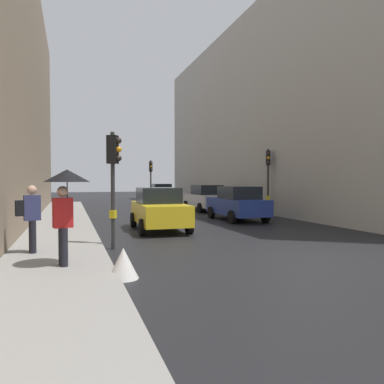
{
  "coord_description": "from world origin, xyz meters",
  "views": [
    {
      "loc": [
        -6.09,
        -8.26,
        2.05
      ],
      "look_at": [
        -1.11,
        6.48,
        1.56
      ],
      "focal_mm": 33.9,
      "sensor_mm": 36.0,
      "label": 1
    }
  ],
  "objects": [
    {
      "name": "car_yellow_taxi",
      "position": [
        -2.59,
        6.38,
        0.88
      ],
      "size": [
        2.15,
        4.27,
        1.76
      ],
      "color": "yellow",
      "rests_on": "ground"
    },
    {
      "name": "sidewalk_kerb",
      "position": [
        -6.44,
        6.0,
        0.08
      ],
      "size": [
        2.53,
        40.0,
        0.16
      ],
      "primitive_type": "cube",
      "color": "gray",
      "rests_on": "ground"
    },
    {
      "name": "pedestrian_with_umbrella",
      "position": [
        -6.18,
        0.24,
        1.84
      ],
      "size": [
        1.0,
        1.0,
        2.14
      ],
      "color": "black",
      "rests_on": "sidewalk_kerb"
    },
    {
      "name": "car_silver_hatchback",
      "position": [
        2.1,
        25.31,
        0.88
      ],
      "size": [
        2.15,
        4.27,
        1.76
      ],
      "color": "#BCBCC1",
      "rests_on": "ground"
    },
    {
      "name": "pedestrian_with_grey_backpack",
      "position": [
        -7.08,
        2.03,
        1.16
      ],
      "size": [
        0.64,
        0.4,
        1.77
      ],
      "color": "black",
      "rests_on": "sidewalk_kerb"
    },
    {
      "name": "warning_sign_triangle",
      "position": [
        -5.05,
        -0.69,
        0.33
      ],
      "size": [
        0.64,
        0.64,
        0.65
      ],
      "primitive_type": "cone",
      "color": "silver",
      "rests_on": "ground"
    },
    {
      "name": "traffic_light_mid_street",
      "position": [
        4.87,
        10.33,
        2.68
      ],
      "size": [
        0.34,
        0.45,
        3.9
      ],
      "color": "#2D2D2D",
      "rests_on": "ground"
    },
    {
      "name": "ground_plane",
      "position": [
        0.0,
        0.0,
        0.0
      ],
      "size": [
        120.0,
        120.0,
        0.0
      ],
      "primitive_type": "plane",
      "color": "black"
    },
    {
      "name": "building_facade_right",
      "position": [
        11.18,
        15.46,
        6.72
      ],
      "size": [
        12.0,
        31.71,
        13.44
      ],
      "primitive_type": "cube",
      "color": "#B2ADA3",
      "rests_on": "ground"
    },
    {
      "name": "car_blue_van",
      "position": [
        2.12,
        8.71,
        0.88
      ],
      "size": [
        2.03,
        4.21,
        1.76
      ],
      "color": "navy",
      "rests_on": "ground"
    },
    {
      "name": "traffic_light_near_right",
      "position": [
        -4.86,
        2.71,
        2.41
      ],
      "size": [
        0.45,
        0.36,
        3.5
      ],
      "color": "#2D2D2D",
      "rests_on": "ground"
    },
    {
      "name": "car_white_compact",
      "position": [
        2.64,
        14.72,
        0.88
      ],
      "size": [
        2.11,
        4.24,
        1.76
      ],
      "color": "silver",
      "rests_on": "ground"
    },
    {
      "name": "traffic_light_far_median",
      "position": [
        0.36,
        21.67,
        2.6
      ],
      "size": [
        0.24,
        0.43,
        3.77
      ],
      "color": "#2D2D2D",
      "rests_on": "ground"
    }
  ]
}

